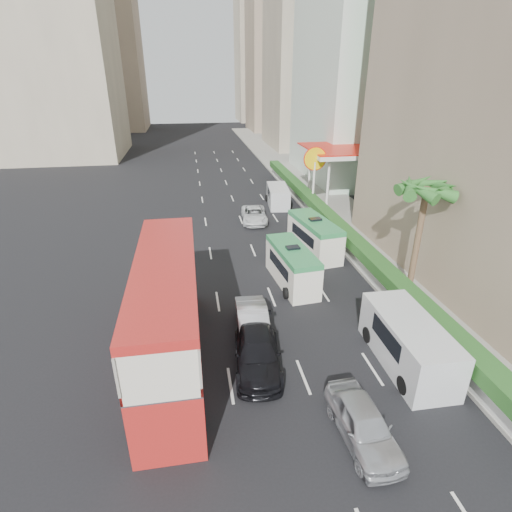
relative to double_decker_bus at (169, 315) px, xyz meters
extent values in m
plane|color=black|center=(6.00, 0.00, -2.53)|extent=(200.00, 200.00, 0.00)
cube|color=red|center=(0.00, 0.00, 0.00)|extent=(2.50, 11.00, 5.06)
imported|color=#B8BABF|center=(3.91, 1.43, -2.53)|extent=(1.74, 4.46, 1.45)
imported|color=#B8BABF|center=(6.81, -5.46, -2.53)|extent=(1.87, 4.20, 1.40)
imported|color=black|center=(3.75, -0.88, -2.53)|extent=(2.51, 5.08, 1.42)
imported|color=silver|center=(6.73, 18.34, -2.53)|extent=(2.48, 4.73, 1.27)
cube|color=silver|center=(7.20, 6.51, -1.34)|extent=(2.33, 5.52, 2.38)
cube|color=silver|center=(9.97, 10.91, -1.27)|extent=(2.71, 5.90, 2.52)
cube|color=silver|center=(10.43, -1.83, -1.42)|extent=(2.28, 5.56, 2.21)
cube|color=silver|center=(9.88, 22.86, -1.59)|extent=(2.36, 4.88, 1.89)
cube|color=#99968C|center=(15.00, 25.00, -2.44)|extent=(6.00, 120.00, 0.18)
cube|color=silver|center=(12.20, 14.00, -1.85)|extent=(0.30, 44.00, 1.00)
cube|color=#2D6626|center=(12.20, 14.00, -1.00)|extent=(1.10, 44.00, 0.70)
cylinder|color=brown|center=(13.80, 4.00, 0.85)|extent=(0.36, 0.36, 6.40)
cube|color=silver|center=(16.00, 23.00, 0.22)|extent=(6.50, 8.00, 5.50)
cube|color=tan|center=(23.00, 82.00, 19.47)|extent=(14.00, 14.00, 44.00)
cube|color=#B7A990|center=(23.00, 104.00, 17.47)|extent=(14.00, 14.00, 40.00)
cube|color=tan|center=(-16.00, 90.00, 20.47)|extent=(16.00, 16.00, 46.00)
camera|label=1|loc=(1.31, -15.16, 9.52)|focal=28.00mm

